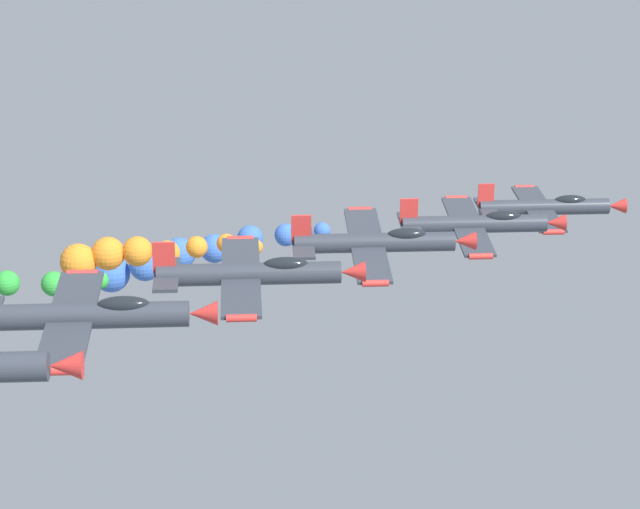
% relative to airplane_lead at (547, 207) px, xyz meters
% --- Properties ---
extents(airplane_lead, '(9.56, 10.35, 2.38)m').
position_rel_airplane_lead_xyz_m(airplane_lead, '(0.00, 0.00, 0.00)').
color(airplane_lead, '#333842').
extents(airplane_left_inner, '(9.54, 10.35, 2.60)m').
position_rel_airplane_lead_xyz_m(airplane_left_inner, '(8.87, -6.50, 1.46)').
color(airplane_left_inner, '#333842').
extents(smoke_trail_left_inner, '(4.43, 17.14, 5.25)m').
position_rel_airplane_lead_xyz_m(smoke_trail_left_inner, '(7.13, -25.29, -0.94)').
color(smoke_trail_left_inner, blue).
extents(airplane_right_inner, '(9.49, 10.35, 2.81)m').
position_rel_airplane_lead_xyz_m(airplane_right_inner, '(16.23, -13.48, 2.64)').
color(airplane_right_inner, '#333842').
extents(smoke_trail_right_inner, '(2.13, 11.20, 2.38)m').
position_rel_airplane_lead_xyz_m(smoke_trail_right_inner, '(16.33, -27.49, 2.22)').
color(smoke_trail_right_inner, orange).
extents(airplane_left_outer, '(9.54, 10.35, 2.56)m').
position_rel_airplane_lead_xyz_m(airplane_left_outer, '(24.89, -20.56, 3.81)').
color(airplane_left_outer, '#333842').
extents(airplane_right_outer, '(9.55, 10.35, 2.51)m').
position_rel_airplane_lead_xyz_m(airplane_right_outer, '(33.95, -27.63, 5.13)').
color(airplane_right_outer, '#333842').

